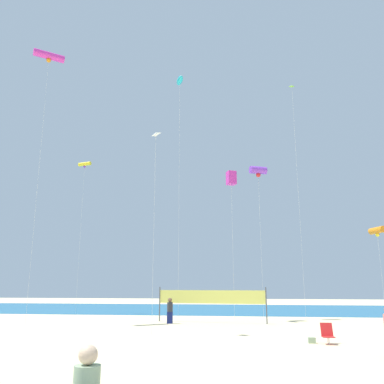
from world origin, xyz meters
name	(u,v)px	position (x,y,z in m)	size (l,w,h in m)	color
ground_plane	(207,352)	(0.00, 0.00, 0.00)	(120.00, 120.00, 0.00)	beige
ocean_band	(232,309)	(0.00, 28.40, 0.00)	(120.00, 20.00, 0.01)	#1E6B99
beachgoer_charcoal_shirt	(170,310)	(-3.62, 11.40, 0.90)	(0.38, 0.38, 1.68)	navy
folding_beach_chair	(327,333)	(5.13, 2.90, 0.47)	(0.52, 0.65, 0.89)	red
volleyball_net	(211,298)	(-0.90, 12.47, 1.63)	(7.66, 1.24, 2.40)	#4C4C51
beach_handbag	(312,340)	(4.45, 3.01, 0.13)	(0.32, 0.16, 0.26)	#99B28C
kite_magenta_tube	(49,56)	(-13.10, 9.75, 19.86)	(2.15, 1.86, 20.20)	silver
kite_violet_tube	(258,171)	(2.82, 15.70, 11.70)	(1.52, 1.09, 12.06)	silver
kite_orange_tube	(377,231)	(12.18, 17.46, 6.81)	(1.01, 1.66, 7.11)	silver
kite_yellow_tube	(85,165)	(-13.86, 19.59, 14.04)	(1.38, 0.67, 14.32)	silver
kite_cyan_inflatable	(180,82)	(-3.39, 13.37, 18.96)	(0.91, 1.39, 19.40)	silver
kite_lime_diamond	(293,102)	(5.81, 14.72, 17.21)	(0.43, 0.44, 18.71)	silver
kite_magenta_box	(231,178)	(0.65, 14.29, 10.77)	(0.87, 0.87, 11.31)	silver
kite_white_diamond	(155,139)	(-3.44, 5.21, 10.87)	(0.56, 0.56, 11.38)	silver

